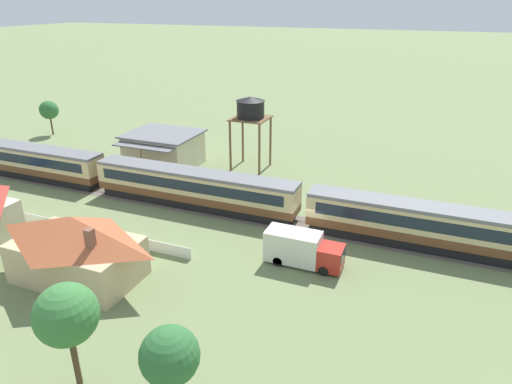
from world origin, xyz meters
name	(u,v)px	position (x,y,z in m)	size (l,w,h in m)	color
ground_plane	(308,232)	(0.00, 0.00, 0.00)	(600.00, 600.00, 0.00)	#707F51
passenger_train	(196,187)	(-12.22, 1.16, 2.17)	(68.72, 2.85, 3.91)	brown
railway_track	(188,205)	(-13.30, 1.16, 0.01)	(127.18, 3.60, 0.04)	#665B51
station_building	(164,149)	(-22.12, 10.63, 2.20)	(8.83, 8.80, 4.35)	beige
water_tower	(251,110)	(-11.58, 14.06, 7.41)	(4.34, 4.34, 9.06)	brown
cottage_terracotta_roof	(76,247)	(-14.27, -13.75, 2.73)	(10.00, 5.86, 5.26)	tan
picket_fence_front	(24,217)	(-25.87, -8.26, 0.53)	(36.45, 0.06, 1.05)	white
delivery_truck_red	(302,249)	(0.95, -5.47, 1.39)	(6.31, 2.17, 2.77)	#B2281E
yard_tree_0	(49,110)	(-46.59, 16.59, 3.89)	(2.87, 2.87, 5.34)	#4C3823
yard_tree_1	(66,315)	(-6.95, -22.13, 4.71)	(3.40, 3.40, 6.44)	#4C3823
yard_tree_2	(170,357)	(-0.69, -22.22, 4.18)	(2.95, 2.95, 5.71)	brown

